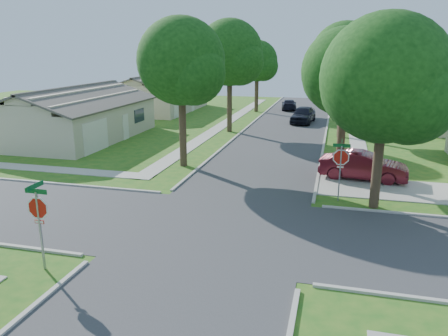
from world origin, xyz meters
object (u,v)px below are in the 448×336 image
at_px(tree_w_mid, 230,56).
at_px(tree_w_far, 258,63).
at_px(tree_e_near, 347,76).
at_px(tree_ne_corner, 387,84).
at_px(stop_sign_sw, 38,212).
at_px(house_nw_near, 76,120).
at_px(tree_e_mid, 345,59).
at_px(house_nw_far, 158,98).
at_px(tree_e_far, 344,59).
at_px(car_driveway, 363,166).
at_px(tree_w_near, 182,65).
at_px(car_curb_east, 303,115).
at_px(stop_sign_ne, 341,160).
at_px(car_curb_west, 289,105).

height_order(tree_w_mid, tree_w_far, tree_w_mid).
height_order(tree_e_near, tree_w_mid, tree_w_mid).
bearing_deg(tree_ne_corner, tree_w_far, 110.28).
distance_m(stop_sign_sw, house_nw_near, 22.71).
bearing_deg(tree_e_near, tree_e_mid, 89.97).
bearing_deg(house_nw_far, tree_e_far, 5.53).
height_order(house_nw_near, car_driveway, house_nw_near).
relative_size(tree_e_mid, house_nw_near, 0.68).
xyz_separation_m(tree_w_near, house_nw_far, (-11.35, 22.99, -4.60)).
distance_m(stop_sign_sw, tree_w_near, 14.30).
bearing_deg(stop_sign_sw, tree_w_near, 89.77).
xyz_separation_m(tree_w_far, car_driveway, (10.65, -25.31, -4.72)).
distance_m(house_nw_near, car_curb_east, 21.18).
height_order(stop_sign_sw, tree_e_far, tree_e_far).
relative_size(tree_w_near, tree_ne_corner, 1.04).
height_order(house_nw_near, car_curb_east, house_nw_near).
bearing_deg(tree_ne_corner, stop_sign_ne, 163.45).
bearing_deg(house_nw_near, tree_w_far, 59.18).
distance_m(tree_w_near, car_curb_east, 19.97).
xyz_separation_m(tree_w_near, car_curb_west, (3.44, 27.51, -5.50)).
bearing_deg(house_nw_far, tree_e_near, -47.94).
distance_m(house_nw_far, car_curb_west, 15.49).
xyz_separation_m(tree_w_mid, house_nw_far, (-11.35, 10.99, -4.97)).
height_order(tree_w_near, car_curb_west, tree_w_near).
distance_m(tree_e_mid, tree_ne_corner, 16.89).
height_order(tree_e_mid, car_curb_west, tree_e_mid).
relative_size(tree_e_mid, tree_w_mid, 0.96).
distance_m(stop_sign_sw, tree_e_near, 17.04).
bearing_deg(tree_e_near, tree_w_mid, 128.05).
bearing_deg(tree_e_mid, tree_w_mid, 180.00).
relative_size(stop_sign_sw, stop_sign_ne, 1.00).
distance_m(tree_e_near, house_nw_far, 31.24).
distance_m(tree_w_mid, house_nw_near, 13.77).
bearing_deg(car_curb_east, tree_w_far, 138.00).
bearing_deg(tree_w_near, tree_e_far, 69.40).
xyz_separation_m(stop_sign_sw, car_curb_west, (3.50, 41.22, -1.42)).
bearing_deg(house_nw_near, tree_ne_corner, -25.77).
xyz_separation_m(tree_e_far, tree_w_near, (-9.40, -25.00, 0.14)).
bearing_deg(stop_sign_ne, car_curb_west, 100.50).
distance_m(tree_e_far, house_nw_far, 21.31).
bearing_deg(house_nw_far, tree_ne_corner, -51.19).
height_order(tree_w_mid, car_curb_west, tree_w_mid).
distance_m(stop_sign_ne, tree_w_far, 30.96).
height_order(stop_sign_ne, tree_e_far, tree_e_far).
bearing_deg(tree_w_far, stop_sign_sw, -90.07).
xyz_separation_m(tree_w_mid, tree_ne_corner, (11.00, -16.80, -0.90)).
distance_m(stop_sign_sw, tree_e_mid, 27.71).
height_order(stop_sign_sw, stop_sign_ne, same).
relative_size(tree_e_near, car_curb_west, 1.97).
bearing_deg(car_curb_east, car_driveway, -68.87).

